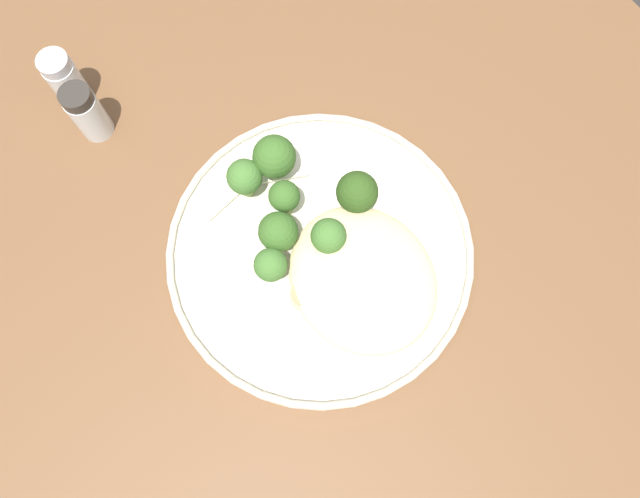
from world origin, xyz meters
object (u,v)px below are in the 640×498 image
dinner_plate (320,253)px  seared_scallop_left_edge (324,240)px  broccoli_floret_right_tilted (245,178)px  broccoli_floret_small_sprig (276,228)px  salt_shaker (66,80)px  seared_scallop_on_noodles (377,289)px  broccoli_floret_rear_charred (274,158)px  broccoli_floret_center_pile (274,263)px  broccoli_floret_near_rim (284,197)px  pepper_shaker (87,112)px  seared_scallop_center_golden (304,295)px  broccoli_floret_left_leaning (328,237)px  seared_scallop_half_hidden (362,272)px  broccoli_floret_front_edge (357,192)px

dinner_plate → seared_scallop_left_edge: size_ratio=10.41×
seared_scallop_left_edge → broccoli_floret_right_tilted: bearing=-160.7°
broccoli_floret_small_sprig → salt_shaker: (-0.25, -0.08, -0.01)m
seared_scallop_on_noodles → broccoli_floret_rear_charred: bearing=-176.2°
seared_scallop_on_noodles → broccoli_floret_small_sprig: (-0.09, -0.05, 0.02)m
broccoli_floret_center_pile → broccoli_floret_near_rim: bearing=137.8°
broccoli_floret_small_sprig → broccoli_floret_center_pile: 0.03m
broccoli_floret_small_sprig → broccoli_floret_near_rim: bearing=130.6°
pepper_shaker → salt_shaker: bearing=180.0°
seared_scallop_center_golden → seared_scallop_on_noodles: bearing=60.4°
broccoli_floret_left_leaning → broccoli_floret_rear_charred: bearing=179.0°
seared_scallop_left_edge → seared_scallop_half_hidden: bearing=13.0°
seared_scallop_half_hidden → seared_scallop_center_golden: bearing=-102.1°
broccoli_floret_right_tilted → pepper_shaker: pepper_shaker is taller
seared_scallop_left_edge → broccoli_floret_small_sprig: broccoli_floret_small_sprig is taller
seared_scallop_center_golden → salt_shaker: size_ratio=0.40×
pepper_shaker → broccoli_floret_small_sprig: bearing=22.0°
broccoli_floret_rear_charred → seared_scallop_on_noodles: bearing=3.8°
broccoli_floret_near_rim → broccoli_floret_small_sprig: size_ratio=1.02×
broccoli_floret_front_edge → broccoli_floret_left_leaning: 0.05m
dinner_plate → broccoli_floret_front_edge: size_ratio=5.78×
broccoli_floret_small_sprig → salt_shaker: bearing=-161.6°
seared_scallop_left_edge → broccoli_floret_small_sprig: size_ratio=0.54×
salt_shaker → broccoli_floret_right_tilted: bearing=24.4°
seared_scallop_on_noodles → broccoli_floret_front_edge: size_ratio=0.52×
seared_scallop_left_edge → broccoli_floret_near_rim: 0.05m
seared_scallop_left_edge → broccoli_floret_near_rim: broccoli_floret_near_rim is taller
seared_scallop_half_hidden → broccoli_floret_small_sprig: bearing=-148.8°
broccoli_floret_rear_charred → broccoli_floret_right_tilted: bearing=-91.4°
broccoli_floret_small_sprig → broccoli_floret_left_leaning: broccoli_floret_small_sprig is taller
dinner_plate → broccoli_floret_left_leaning: 0.03m
broccoli_floret_right_tilted → broccoli_floret_front_edge: (0.07, 0.08, -0.00)m
seared_scallop_on_noodles → pepper_shaker: (-0.30, -0.13, 0.01)m
seared_scallop_half_hidden → broccoli_floret_left_leaning: bearing=-167.1°
seared_scallop_on_noodles → broccoli_floret_right_tilted: 0.16m
dinner_plate → seared_scallop_on_noodles: (0.06, 0.02, 0.01)m
broccoli_floret_rear_charred → salt_shaker: (-0.19, -0.12, -0.01)m
seared_scallop_on_noodles → salt_shaker: salt_shaker is taller
broccoli_floret_left_leaning → broccoli_floret_small_sprig: bearing=-132.9°
broccoli_floret_right_tilted → broccoli_floret_left_leaning: broccoli_floret_right_tilted is taller
broccoli_floret_front_edge → broccoli_floret_center_pile: bearing=-82.3°
broccoli_floret_right_tilted → broccoli_floret_small_sprig: (0.06, -0.00, 0.00)m
seared_scallop_left_edge → pepper_shaker: size_ratio=0.42×
seared_scallop_half_hidden → broccoli_floret_center_pile: (-0.05, -0.06, 0.02)m
seared_scallop_half_hidden → pepper_shaker: pepper_shaker is taller
broccoli_floret_near_rim → broccoli_floret_left_leaning: bearing=13.5°
broccoli_floret_front_edge → salt_shaker: salt_shaker is taller
seared_scallop_half_hidden → salt_shaker: 0.35m
seared_scallop_left_edge → seared_scallop_center_golden: (0.03, -0.05, 0.00)m
broccoli_floret_right_tilted → salt_shaker: 0.21m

